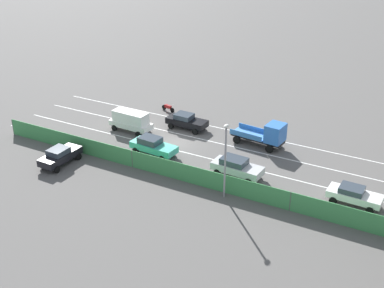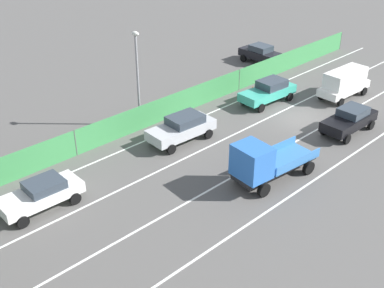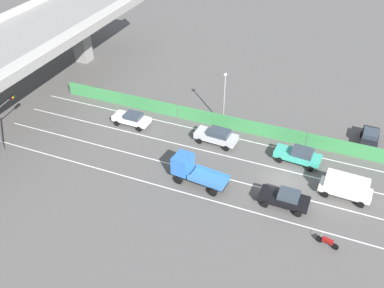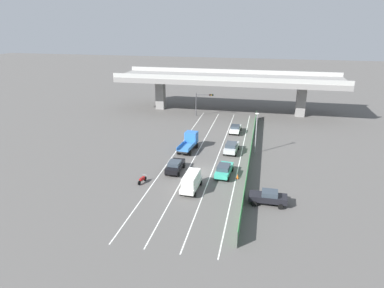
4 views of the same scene
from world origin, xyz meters
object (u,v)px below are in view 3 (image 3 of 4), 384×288
at_px(parked_sedan_dark, 370,138).
at_px(traffic_cone, 306,151).
at_px(car_sedan_black, 285,198).
at_px(motorcycle, 327,242).
at_px(flatbed_truck_blue, 190,169).
at_px(traffic_light, 4,115).
at_px(street_lamp, 224,94).
at_px(car_van_white, 346,186).
at_px(car_taxi_teal, 299,155).
at_px(car_sedan_silver, 217,136).
at_px(car_sedan_white, 132,119).

height_order(parked_sedan_dark, traffic_cone, parked_sedan_dark).
xyz_separation_m(car_sedan_black, motorcycle, (-3.30, -4.29, -0.45)).
height_order(car_sedan_black, flatbed_truck_blue, flatbed_truck_blue).
bearing_deg(parked_sedan_dark, traffic_light, 111.74).
height_order(motorcycle, parked_sedan_dark, parked_sedan_dark).
relative_size(traffic_light, street_lamp, 0.76).
bearing_deg(car_van_white, traffic_cone, 40.25).
bearing_deg(car_taxi_teal, flatbed_truck_blue, 126.49).
bearing_deg(car_taxi_teal, motorcycle, -156.64).
bearing_deg(car_sedan_silver, flatbed_truck_blue, 177.69).
height_order(car_taxi_teal, traffic_cone, car_taxi_teal).
height_order(traffic_light, traffic_cone, traffic_light).
distance_m(car_taxi_teal, street_lamp, 10.63).
bearing_deg(car_taxi_teal, parked_sedan_dark, -47.66).
relative_size(car_sedan_white, parked_sedan_dark, 1.01).
height_order(car_sedan_silver, flatbed_truck_blue, flatbed_truck_blue).
relative_size(car_sedan_white, flatbed_truck_blue, 0.78).
height_order(car_taxi_teal, traffic_light, traffic_light).
bearing_deg(car_van_white, car_taxi_teal, 55.25).
height_order(car_sedan_black, car_sedan_white, car_sedan_black).
distance_m(car_sedan_black, traffic_light, 29.88).
height_order(car_taxi_teal, flatbed_truck_blue, flatbed_truck_blue).
distance_m(parked_sedan_dark, street_lamp, 16.38).
distance_m(car_sedan_white, parked_sedan_dark, 26.40).
height_order(flatbed_truck_blue, traffic_light, traffic_light).
relative_size(motorcycle, traffic_cone, 2.97).
height_order(car_sedan_silver, traffic_cone, car_sedan_silver).
relative_size(car_taxi_teal, flatbed_truck_blue, 0.86).
xyz_separation_m(car_taxi_teal, car_sedan_silver, (0.05, 8.89, 0.01)).
xyz_separation_m(car_van_white, traffic_light, (-5.03, 34.61, 2.35)).
bearing_deg(car_sedan_white, traffic_light, 128.09).
xyz_separation_m(car_taxi_teal, car_sedan_black, (-6.82, -0.09, -0.02)).
bearing_deg(car_sedan_black, car_van_white, -55.54).
xyz_separation_m(car_van_white, traffic_cone, (5.35, 4.53, -0.96)).
relative_size(traffic_light, traffic_cone, 7.77).
xyz_separation_m(car_sedan_white, motorcycle, (-9.83, -23.54, -0.40)).
bearing_deg(flatbed_truck_blue, car_van_white, -76.78).
xyz_separation_m(parked_sedan_dark, traffic_cone, (-4.02, 6.03, -0.62)).
xyz_separation_m(car_sedan_white, flatbed_truck_blue, (-6.49, -10.00, 0.49)).
xyz_separation_m(car_sedan_black, flatbed_truck_blue, (0.04, 9.25, 0.44)).
bearing_deg(traffic_cone, flatbed_truck_blue, 132.04).
bearing_deg(car_taxi_teal, traffic_cone, -13.50).
distance_m(car_sedan_white, motorcycle, 25.52).
relative_size(car_sedan_black, street_lamp, 0.68).
distance_m(parked_sedan_dark, traffic_cone, 7.28).
relative_size(car_sedan_silver, car_van_white, 0.99).
bearing_deg(car_sedan_black, flatbed_truck_blue, 89.77).
relative_size(car_sedan_white, street_lamp, 0.66).
distance_m(car_van_white, motorcycle, 6.74).
xyz_separation_m(car_taxi_teal, street_lamp, (3.76, 9.44, 3.11)).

